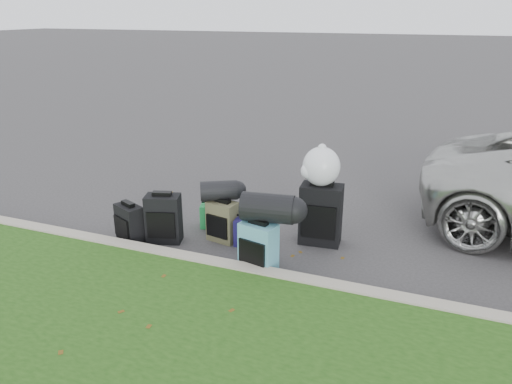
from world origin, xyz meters
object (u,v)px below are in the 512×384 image
at_px(suitcase_large_black_left, 164,219).
at_px(tote_green, 211,216).
at_px(suitcase_large_black_right, 321,214).
at_px(suitcase_teal, 258,248).
at_px(suitcase_olive, 223,221).
at_px(tote_navy, 248,232).
at_px(suitcase_small_black, 130,223).

distance_m(suitcase_large_black_left, tote_green, 0.73).
bearing_deg(suitcase_large_black_left, suitcase_large_black_right, 2.71).
height_order(suitcase_teal, tote_green, suitcase_teal).
height_order(suitcase_olive, suitcase_teal, suitcase_teal).
bearing_deg(tote_navy, suitcase_teal, -65.35).
relative_size(tote_green, tote_navy, 0.92).
bearing_deg(tote_navy, suitcase_large_black_right, 18.12).
distance_m(suitcase_teal, tote_green, 1.38).
bearing_deg(suitcase_large_black_left, tote_green, 42.86).
relative_size(suitcase_teal, tote_green, 1.82).
xyz_separation_m(suitcase_small_black, suitcase_olive, (1.08, 0.45, 0.02)).
bearing_deg(suitcase_teal, tote_green, 151.15).
relative_size(suitcase_small_black, tote_green, 1.52).
bearing_deg(suitcase_large_black_right, suitcase_small_black, -164.89).
height_order(suitcase_small_black, tote_green, suitcase_small_black).
relative_size(suitcase_small_black, suitcase_teal, 0.83).
distance_m(suitcase_olive, suitcase_teal, 0.91).
xyz_separation_m(suitcase_large_black_right, tote_green, (-1.48, -0.06, -0.22)).
height_order(suitcase_olive, suitcase_large_black_right, suitcase_large_black_right).
bearing_deg(suitcase_olive, tote_green, 146.50).
relative_size(suitcase_teal, tote_navy, 1.67).
xyz_separation_m(suitcase_small_black, suitcase_teal, (1.79, -0.13, 0.05)).
bearing_deg(suitcase_teal, suitcase_olive, 152.96).
relative_size(suitcase_small_black, suitcase_olive, 0.93).
height_order(suitcase_small_black, suitcase_teal, suitcase_teal).
bearing_deg(suitcase_large_black_right, tote_navy, -160.11).
xyz_separation_m(suitcase_small_black, tote_navy, (1.43, 0.45, -0.07)).
distance_m(suitcase_large_black_right, tote_navy, 0.92).
height_order(suitcase_small_black, suitcase_large_black_right, suitcase_large_black_right).
distance_m(suitcase_olive, tote_navy, 0.36).
xyz_separation_m(suitcase_large_black_left, suitcase_olive, (0.68, 0.30, -0.05)).
xyz_separation_m(suitcase_olive, tote_green, (-0.33, 0.32, -0.10)).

